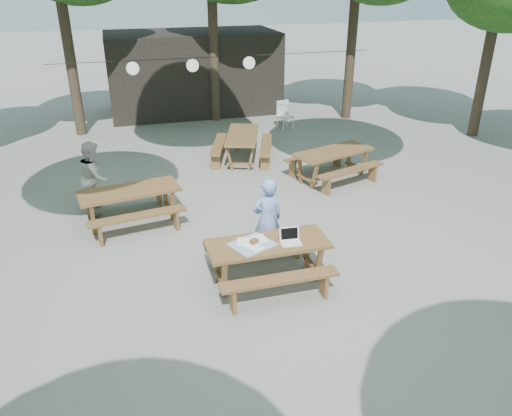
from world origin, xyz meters
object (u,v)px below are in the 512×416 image
object	(u,v)px
woman	(267,220)
plastic_chair	(285,121)
picnic_table_nw	(131,206)
second_person	(95,177)
main_picnic_table	(268,261)

from	to	relation	value
woman	plastic_chair	size ratio (longest dim) A/B	1.74
picnic_table_nw	woman	size ratio (longest dim) A/B	1.36
second_person	plastic_chair	bearing A→B (deg)	-46.45
woman	second_person	xyz separation A→B (m)	(-2.95, 2.94, -0.00)
main_picnic_table	woman	distance (m)	0.85
second_person	woman	bearing A→B (deg)	-130.20
picnic_table_nw	woman	distance (m)	3.13
main_picnic_table	woman	bearing A→B (deg)	73.80
main_picnic_table	plastic_chair	xyz separation A→B (m)	(3.20, 8.44, -0.13)
plastic_chair	woman	bearing A→B (deg)	-124.91
second_person	main_picnic_table	bearing A→B (deg)	-138.47
picnic_table_nw	second_person	world-z (taller)	second_person
woman	plastic_chair	world-z (taller)	woman
picnic_table_nw	plastic_chair	distance (m)	7.70
picnic_table_nw	woman	bearing A→B (deg)	-52.01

